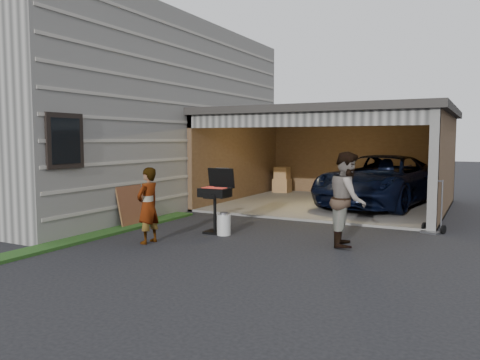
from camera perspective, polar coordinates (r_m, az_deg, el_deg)
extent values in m
plane|color=black|center=(9.08, -5.74, -7.97)|extent=(80.00, 80.00, 0.00)
cube|color=#474744|center=(15.77, -16.11, 7.41)|extent=(7.00, 11.00, 5.50)
cube|color=#193814|center=(9.79, -20.22, -7.13)|extent=(0.50, 8.00, 0.06)
cube|color=#605E59|center=(14.62, 11.05, -2.98)|extent=(6.50, 6.00, 0.06)
cube|color=#4C3623|center=(17.31, 13.93, 2.59)|extent=(6.50, 0.15, 2.70)
cube|color=#4C3623|center=(13.92, 23.76, 1.76)|extent=(0.15, 6.00, 2.70)
cube|color=#4C3623|center=(15.70, -0.04, 2.50)|extent=(0.15, 6.00, 2.70)
cube|color=#2D2B28|center=(14.50, 11.24, 7.93)|extent=(6.80, 6.30, 0.20)
cube|color=#474744|center=(11.72, 7.09, 7.34)|extent=(6.50, 0.16, 0.36)
cube|color=beige|center=(12.87, 9.04, 7.55)|extent=(6.00, 2.40, 0.06)
cube|color=#474744|center=(10.99, 22.52, 1.05)|extent=(0.20, 0.18, 2.70)
cube|color=brown|center=(17.50, 5.15, -0.68)|extent=(0.60, 0.50, 0.50)
cube|color=brown|center=(17.46, 5.16, 0.88)|extent=(0.50, 0.45, 0.45)
cube|color=brown|center=(16.15, 21.61, -1.30)|extent=(0.55, 0.50, 0.60)
cube|color=brown|center=(16.66, 22.54, 1.75)|extent=(0.24, 0.43, 2.20)
imported|color=black|center=(14.59, 16.74, -0.27)|extent=(3.31, 5.71, 1.50)
imported|color=silver|center=(9.30, -11.15, -3.07)|extent=(0.38, 0.56, 1.49)
imported|color=#46241B|center=(9.13, 12.98, -2.27)|extent=(0.87, 1.01, 1.80)
cube|color=black|center=(10.24, -3.06, -6.34)|extent=(0.40, 0.40, 0.05)
cylinder|color=black|center=(10.16, -3.08, -4.10)|extent=(0.07, 0.07, 0.80)
cube|color=black|center=(10.10, -3.09, -1.53)|extent=(0.63, 0.44, 0.19)
cube|color=#59595B|center=(10.09, -3.09, -1.08)|extent=(0.57, 0.38, 0.01)
cube|color=black|center=(10.31, -2.31, 0.25)|extent=(0.63, 0.11, 0.44)
cylinder|color=silver|center=(9.98, -1.99, -5.47)|extent=(0.33, 0.33, 0.44)
cube|color=brown|center=(11.25, -13.05, -3.11)|extent=(0.24, 0.86, 0.95)
cube|color=slate|center=(11.00, 22.21, -5.92)|extent=(0.44, 0.36, 0.04)
cylinder|color=black|center=(11.20, 21.55, -5.31)|extent=(0.11, 0.20, 0.19)
cylinder|color=black|center=(11.01, 23.54, -5.56)|extent=(0.11, 0.20, 0.19)
cylinder|color=slate|center=(11.10, 21.88, -2.82)|extent=(0.03, 0.03, 1.13)
cylinder|color=slate|center=(10.95, 23.38, -2.97)|extent=(0.03, 0.03, 1.13)
cylinder|color=slate|center=(10.97, 22.72, -0.10)|extent=(0.31, 0.15, 0.03)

